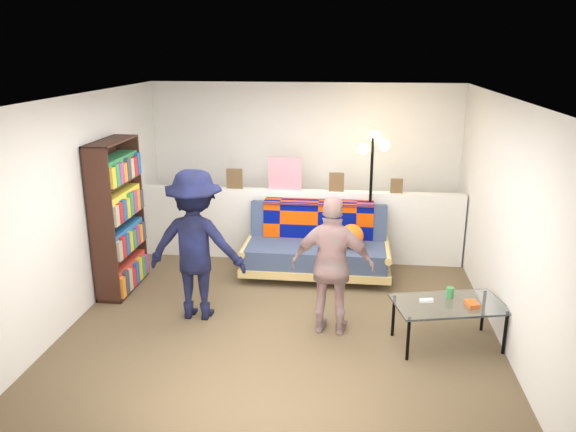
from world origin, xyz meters
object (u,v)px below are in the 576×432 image
object	(u,v)px
futon_sofa	(318,247)
coffee_table	(450,306)
person_left	(196,245)
floor_lamp	(372,173)
bookshelf	(118,222)
person_right	(333,266)

from	to	relation	value
futon_sofa	coffee_table	world-z (taller)	futon_sofa
coffee_table	person_left	size ratio (longest dim) A/B	0.72
futon_sofa	floor_lamp	distance (m)	1.21
floor_lamp	bookshelf	bearing A→B (deg)	-160.26
bookshelf	person_right	size ratio (longest dim) A/B	1.26
bookshelf	floor_lamp	bearing A→B (deg)	19.74
person_left	coffee_table	bearing A→B (deg)	174.48
person_left	person_right	world-z (taller)	person_left
futon_sofa	person_left	world-z (taller)	person_left
coffee_table	person_left	xyz separation A→B (m)	(-2.65, 0.35, 0.41)
bookshelf	floor_lamp	distance (m)	3.27
futon_sofa	coffee_table	bearing A→B (deg)	-49.68
futon_sofa	person_right	xyz separation A→B (m)	(0.25, -1.52, 0.35)
bookshelf	coffee_table	size ratio (longest dim) A/B	1.56
futon_sofa	bookshelf	xyz separation A→B (m)	(-2.37, -0.71, 0.48)
floor_lamp	person_right	bearing A→B (deg)	-102.65
futon_sofa	floor_lamp	size ratio (longest dim) A/B	1.04
coffee_table	floor_lamp	world-z (taller)	floor_lamp
floor_lamp	person_left	world-z (taller)	floor_lamp
floor_lamp	person_left	size ratio (longest dim) A/B	1.11
bookshelf	futon_sofa	bearing A→B (deg)	16.58
futon_sofa	bookshelf	world-z (taller)	bookshelf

